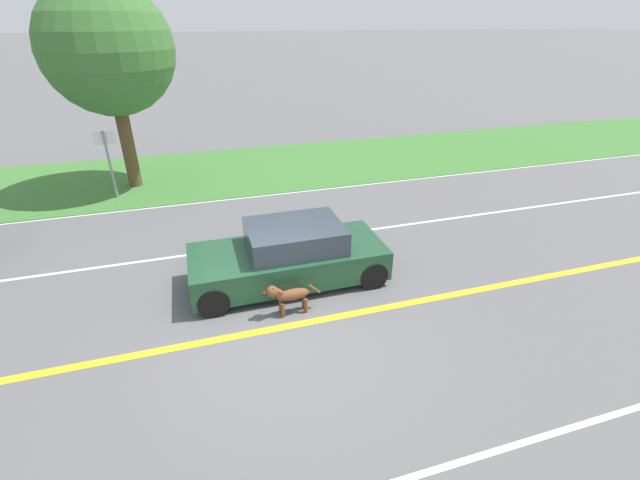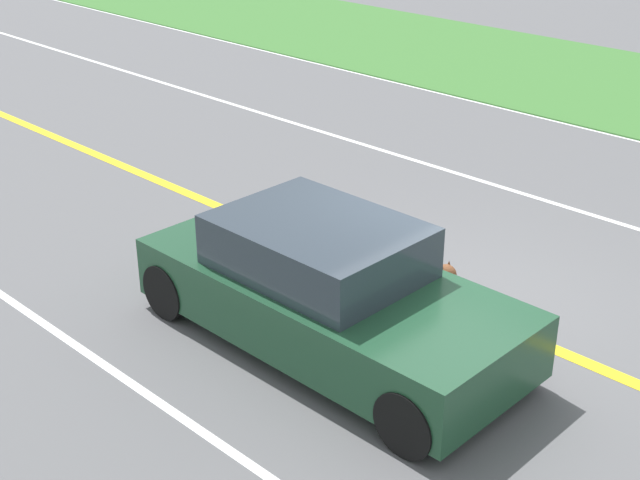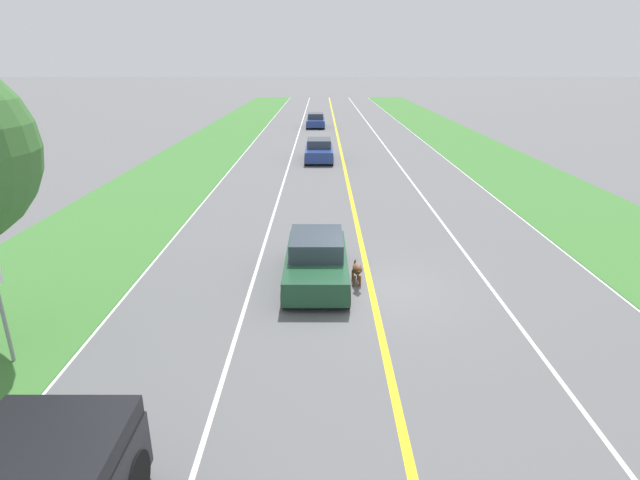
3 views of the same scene
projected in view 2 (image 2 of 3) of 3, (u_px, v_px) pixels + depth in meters
ground_plane at (458, 308)px, 10.23m from camera, size 400.00×400.00×0.00m
centre_divider_line at (458, 308)px, 10.23m from camera, size 0.18×160.00×0.01m
lane_dash_same_dir at (225, 448)px, 7.96m from camera, size 0.10×160.00×0.01m
lane_dash_oncoming at (606, 219)px, 12.50m from camera, size 0.10×160.00×0.01m
ego_car at (327, 290)px, 9.27m from camera, size 1.84×4.29×1.39m
dog at (422, 278)px, 9.92m from camera, size 0.27×1.22×0.75m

